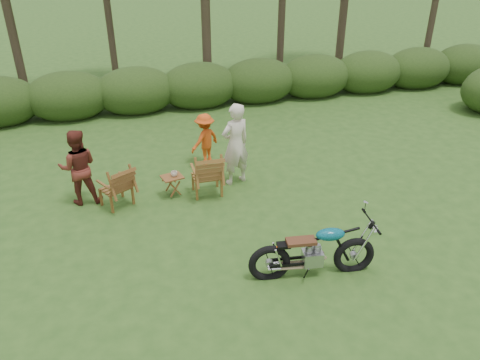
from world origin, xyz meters
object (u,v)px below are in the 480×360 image
object	(u,v)px
motorcycle	(311,273)
adult_b	(85,201)
adult_a	(236,182)
child	(206,163)
side_table	(173,186)
lawn_chair_right	(207,193)
lawn_chair_left	(118,204)
cup	(174,174)

from	to	relation	value
motorcycle	adult_b	distance (m)	5.04
motorcycle	adult_a	xyz separation A→B (m)	(-0.38, 3.43, 0.00)
child	motorcycle	bearing A→B (deg)	67.17
child	adult_b	bearing A→B (deg)	-12.14
motorcycle	side_table	xyz separation A→B (m)	(-1.83, 3.19, 0.23)
lawn_chair_right	side_table	size ratio (longest dim) A/B	2.14
motorcycle	lawn_chair_right	world-z (taller)	motorcycle
lawn_chair_right	child	size ratio (longest dim) A/B	0.78
adult_a	child	distance (m)	1.21
lawn_chair_right	child	xyz separation A→B (m)	(0.27, 1.45, 0.00)
lawn_chair_left	adult_a	size ratio (longest dim) A/B	0.49
adult_b	lawn_chair_left	bearing A→B (deg)	155.70
lawn_chair_left	adult_b	world-z (taller)	adult_b
adult_a	adult_b	distance (m)	3.30
cup	lawn_chair_left	bearing A→B (deg)	-176.73
lawn_chair_right	adult_b	world-z (taller)	adult_b
adult_b	child	size ratio (longest dim) A/B	1.26
lawn_chair_left	side_table	size ratio (longest dim) A/B	1.98
lawn_chair_left	adult_b	bearing A→B (deg)	-55.04
cup	adult_a	size ratio (longest dim) A/B	0.07
adult_b	adult_a	bearing A→B (deg)	-179.17
lawn_chair_right	cup	bearing A→B (deg)	-8.13
motorcycle	side_table	world-z (taller)	motorcycle
lawn_chair_left	cup	distance (m)	1.33
lawn_chair_right	adult_b	bearing A→B (deg)	-7.57
lawn_chair_left	adult_b	xyz separation A→B (m)	(-0.68, 0.32, 0.00)
adult_a	motorcycle	bearing A→B (deg)	77.88
lawn_chair_right	lawn_chair_left	bearing A→B (deg)	-0.68
motorcycle	adult_a	distance (m)	3.45
cup	adult_a	distance (m)	1.51
motorcycle	adult_b	bearing A→B (deg)	144.05
motorcycle	lawn_chair_left	world-z (taller)	motorcycle
lawn_chair_right	child	bearing A→B (deg)	-100.22
lawn_chair_left	cup	bearing A→B (deg)	153.73
lawn_chair_left	side_table	distance (m)	1.20
adult_a	lawn_chair_right	bearing A→B (deg)	6.17
side_table	adult_b	xyz separation A→B (m)	(-1.85, 0.25, -0.23)
adult_a	adult_b	world-z (taller)	adult_a
lawn_chair_right	cup	distance (m)	0.86
cup	adult_b	bearing A→B (deg)	172.40
motorcycle	cup	world-z (taller)	same
motorcycle	adult_b	size ratio (longest dim) A/B	1.24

